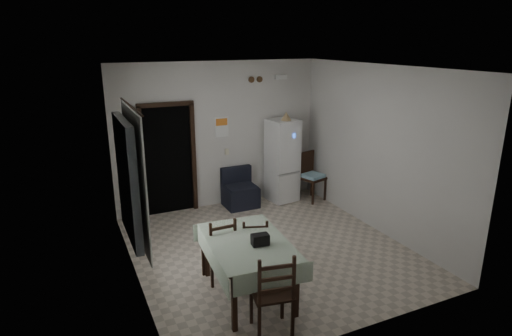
{
  "coord_description": "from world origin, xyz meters",
  "views": [
    {
      "loc": [
        -2.83,
        -5.63,
        3.29
      ],
      "look_at": [
        0.0,
        0.5,
        1.25
      ],
      "focal_mm": 30.0,
      "sensor_mm": 36.0,
      "label": 1
    }
  ],
  "objects": [
    {
      "name": "corner_chair",
      "position": [
        1.83,
        1.62,
        0.51
      ],
      "size": [
        0.55,
        0.55,
        1.03
      ],
      "primitive_type": null,
      "rotation": [
        0.0,
        0.0,
        0.28
      ],
      "color": "black",
      "rests_on": "ground"
    },
    {
      "name": "ceiling",
      "position": [
        0.0,
        0.0,
        2.9
      ],
      "size": [
        4.2,
        4.5,
        0.02
      ],
      "primitive_type": null,
      "color": "white",
      "rests_on": "ground"
    },
    {
      "name": "light_switch",
      "position": [
        0.15,
        2.24,
        1.1
      ],
      "size": [
        0.08,
        0.02,
        0.12
      ],
      "primitive_type": "cube",
      "color": "beige",
      "rests_on": "ground"
    },
    {
      "name": "ground",
      "position": [
        0.0,
        0.0,
        0.0
      ],
      "size": [
        4.5,
        4.5,
        0.0
      ],
      "primitive_type": "plane",
      "color": "#B9AA97",
      "rests_on": "ground"
    },
    {
      "name": "dining_chair_far_left",
      "position": [
        -1.04,
        -0.49,
        0.48
      ],
      "size": [
        0.42,
        0.42,
        0.96
      ],
      "primitive_type": null,
      "rotation": [
        0.0,
        0.0,
        3.17
      ],
      "color": "black",
      "rests_on": "ground"
    },
    {
      "name": "vent_left",
      "position": [
        0.7,
        2.23,
        2.52
      ],
      "size": [
        0.12,
        0.03,
        0.12
      ],
      "primitive_type": "cylinder",
      "rotation": [
        1.57,
        0.0,
        0.0
      ],
      "color": "brown",
      "rests_on": "ground"
    },
    {
      "name": "dining_table",
      "position": [
        -0.83,
        -1.03,
        0.39
      ],
      "size": [
        1.11,
        1.59,
        0.79
      ],
      "primitive_type": null,
      "rotation": [
        0.0,
        0.0,
        -0.08
      ],
      "color": "#A6BA9F",
      "rests_on": "ground"
    },
    {
      "name": "curtain",
      "position": [
        -2.04,
        -0.2,
        1.55
      ],
      "size": [
        0.02,
        1.45,
        1.85
      ],
      "primitive_type": "cube",
      "color": "silver",
      "rests_on": "ground"
    },
    {
      "name": "wall_left",
      "position": [
        -2.1,
        0.0,
        1.45
      ],
      "size": [
        0.02,
        4.5,
        2.9
      ],
      "primitive_type": null,
      "color": "silver",
      "rests_on": "ground"
    },
    {
      "name": "doorway",
      "position": [
        -1.05,
        2.45,
        1.06
      ],
      "size": [
        1.06,
        0.52,
        2.22
      ],
      "color": "black",
      "rests_on": "ground"
    },
    {
      "name": "wall_right",
      "position": [
        2.1,
        0.0,
        1.45
      ],
      "size": [
        0.02,
        4.5,
        2.9
      ],
      "primitive_type": null,
      "color": "silver",
      "rests_on": "ground"
    },
    {
      "name": "curtain_rod",
      "position": [
        -2.03,
        -0.2,
        2.5
      ],
      "size": [
        0.02,
        1.6,
        0.02
      ],
      "primitive_type": "cylinder",
      "rotation": [
        1.57,
        0.0,
        0.0
      ],
      "color": "black",
      "rests_on": "ground"
    },
    {
      "name": "emergency_light",
      "position": [
        1.35,
        2.21,
        2.55
      ],
      "size": [
        0.25,
        0.07,
        0.09
      ],
      "primitive_type": "cube",
      "color": "white",
      "rests_on": "ground"
    },
    {
      "name": "wall_front",
      "position": [
        0.0,
        -2.25,
        1.45
      ],
      "size": [
        4.2,
        0.02,
        2.9
      ],
      "primitive_type": null,
      "color": "silver",
      "rests_on": "ground"
    },
    {
      "name": "black_bag",
      "position": [
        -0.73,
        -1.2,
        0.86
      ],
      "size": [
        0.23,
        0.15,
        0.14
      ],
      "primitive_type": "cube",
      "rotation": [
        0.0,
        0.0,
        -0.11
      ],
      "color": "black",
      "rests_on": "dining_table"
    },
    {
      "name": "vent_right",
      "position": [
        0.88,
        2.23,
        2.52
      ],
      "size": [
        0.12,
        0.03,
        0.12
      ],
      "primitive_type": "cylinder",
      "rotation": [
        1.57,
        0.0,
        0.0
      ],
      "color": "brown",
      "rests_on": "ground"
    },
    {
      "name": "fridge",
      "position": [
        1.27,
        1.93,
        0.86
      ],
      "size": [
        0.63,
        0.63,
        1.72
      ],
      "primitive_type": null,
      "rotation": [
        0.0,
        0.0,
        0.14
      ],
      "color": "white",
      "rests_on": "ground"
    },
    {
      "name": "window_recess",
      "position": [
        -2.15,
        -0.2,
        1.55
      ],
      "size": [
        0.1,
        1.2,
        1.6
      ],
      "primitive_type": "cube",
      "color": "silver",
      "rests_on": "ground"
    },
    {
      "name": "navy_seat",
      "position": [
        0.31,
        1.93,
        0.39
      ],
      "size": [
        0.65,
        0.63,
        0.78
      ],
      "primitive_type": null,
      "rotation": [
        0.0,
        0.0,
        0.0
      ],
      "color": "black",
      "rests_on": "ground"
    },
    {
      "name": "tan_cone",
      "position": [
        1.28,
        1.84,
        1.81
      ],
      "size": [
        0.22,
        0.22,
        0.17
      ],
      "primitive_type": "cone",
      "rotation": [
        0.0,
        0.0,
        -0.05
      ],
      "color": "tan",
      "rests_on": "fridge"
    },
    {
      "name": "dining_chair_far_right",
      "position": [
        -0.51,
        -0.55,
        0.44
      ],
      "size": [
        0.48,
        0.48,
        0.88
      ],
      "primitive_type": null,
      "rotation": [
        0.0,
        0.0,
        2.81
      ],
      "color": "black",
      "rests_on": "ground"
    },
    {
      "name": "calendar_image",
      "position": [
        0.05,
        2.23,
        1.72
      ],
      "size": [
        0.24,
        0.01,
        0.14
      ],
      "primitive_type": "cube",
      "color": "orange",
      "rests_on": "ground"
    },
    {
      "name": "calendar",
      "position": [
        0.05,
        2.24,
        1.62
      ],
      "size": [
        0.28,
        0.02,
        0.4
      ],
      "primitive_type": "cube",
      "color": "white",
      "rests_on": "ground"
    },
    {
      "name": "wall_back",
      "position": [
        0.0,
        2.25,
        1.45
      ],
      "size": [
        4.2,
        0.02,
        2.9
      ],
      "primitive_type": null,
      "color": "silver",
      "rests_on": "ground"
    },
    {
      "name": "dining_chair_near_head",
      "position": [
        -0.88,
        -1.84,
        0.53
      ],
      "size": [
        0.53,
        0.53,
        1.06
      ],
      "primitive_type": null,
      "rotation": [
        0.0,
        0.0,
        2.95
      ],
      "color": "black",
      "rests_on": "ground"
    }
  ]
}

